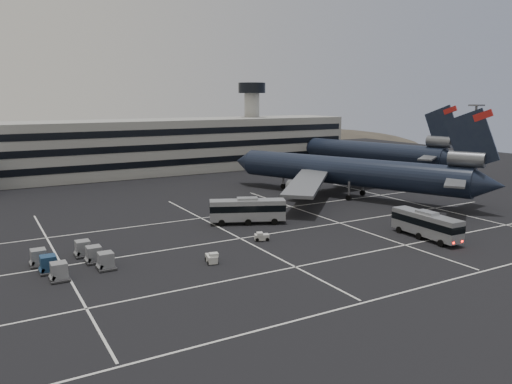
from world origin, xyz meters
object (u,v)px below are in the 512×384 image
Objects in this scene: tug_a at (212,258)px; bus_far at (247,209)px; trijet_main at (350,171)px; bus_near at (426,224)px; uld_cluster at (72,259)px.

bus_far is at bearing 60.60° from tug_a.
bus_far is 19.72m from tug_a.
bus_far is at bearing 173.35° from trijet_main.
bus_near is (-10.13, -28.78, -3.07)m from trijet_main.
uld_cluster is (-46.03, 12.07, -1.19)m from bus_near.
bus_near is at bearing -133.26° from trijet_main.
tug_a is 16.46m from uld_cluster.
trijet_main is 29.58m from bus_far.
tug_a is (-41.14, -23.42, -4.66)m from trijet_main.
trijet_main is at bearing 41.77° from tug_a.
trijet_main is 30.66m from bus_near.
trijet_main is 47.56m from tug_a.
tug_a is at bearing -174.21° from trijet_main.
trijet_main is at bearing 16.56° from uld_cluster.
bus_far reaches higher than bus_near.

